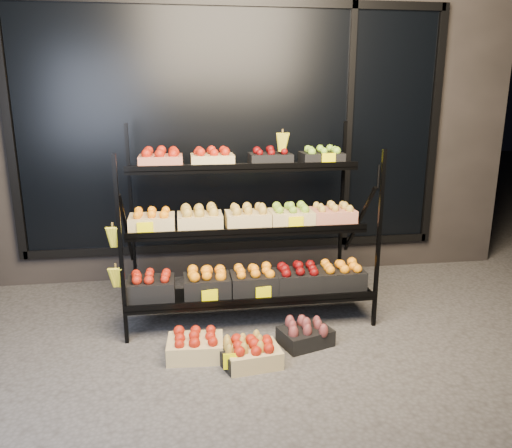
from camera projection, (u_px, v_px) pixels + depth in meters
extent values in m
plane|color=#514F4C|center=(258.00, 344.00, 3.94)|extent=(24.00, 24.00, 0.00)
cube|color=#2D2826|center=(225.00, 107.00, 5.98)|extent=(6.00, 2.00, 3.50)
cube|color=black|center=(234.00, 131.00, 5.05)|extent=(4.20, 0.04, 2.40)
cube|color=black|center=(236.00, 245.00, 5.34)|extent=(4.30, 0.06, 0.08)
cube|color=black|center=(233.00, 1.00, 4.72)|extent=(4.30, 0.06, 0.08)
cube|color=black|center=(9.00, 133.00, 4.72)|extent=(0.08, 0.06, 2.50)
cube|color=black|center=(434.00, 129.00, 5.34)|extent=(0.08, 0.06, 2.50)
cube|color=black|center=(349.00, 129.00, 5.21)|extent=(0.06, 0.06, 2.50)
cylinder|color=black|center=(379.00, 176.00, 5.36)|extent=(0.02, 0.02, 0.25)
cube|color=black|center=(121.00, 253.00, 3.77)|extent=(0.03, 0.03, 1.50)
cube|color=black|center=(379.00, 241.00, 4.07)|extent=(0.03, 0.03, 1.50)
cube|color=black|center=(132.00, 213.00, 4.68)|extent=(0.03, 0.03, 1.66)
cube|color=black|center=(342.00, 206.00, 4.97)|extent=(0.03, 0.03, 1.66)
cube|color=black|center=(252.00, 296.00, 4.21)|extent=(2.05, 0.42, 0.03)
cube|color=black|center=(255.00, 301.00, 4.01)|extent=(2.05, 0.02, 0.05)
cube|color=black|center=(247.00, 229.00, 4.37)|extent=(2.05, 0.40, 0.03)
cube|color=black|center=(250.00, 231.00, 4.17)|extent=(2.05, 0.02, 0.05)
cube|color=black|center=(242.00, 168.00, 4.52)|extent=(2.05, 0.40, 0.03)
cube|color=black|center=(245.00, 167.00, 4.33)|extent=(2.05, 0.02, 0.05)
cube|color=tan|center=(161.00, 162.00, 4.40)|extent=(0.38, 0.28, 0.11)
ellipsoid|color=#B6150D|center=(160.00, 152.00, 4.38)|extent=(0.32, 0.24, 0.07)
cube|color=#D6BE7C|center=(212.00, 160.00, 4.47)|extent=(0.38, 0.28, 0.11)
ellipsoid|color=#B6150D|center=(212.00, 151.00, 4.45)|extent=(0.32, 0.24, 0.07)
cube|color=black|center=(270.00, 159.00, 4.54)|extent=(0.38, 0.28, 0.11)
ellipsoid|color=#620708|center=(270.00, 150.00, 4.52)|extent=(0.32, 0.24, 0.07)
cube|color=black|center=(321.00, 158.00, 4.61)|extent=(0.38, 0.28, 0.11)
ellipsoid|color=#85BC2F|center=(322.00, 149.00, 4.59)|extent=(0.32, 0.24, 0.07)
cube|color=#D6BE7C|center=(152.00, 223.00, 4.23)|extent=(0.38, 0.28, 0.14)
ellipsoid|color=orange|center=(151.00, 212.00, 4.20)|extent=(0.32, 0.24, 0.07)
cube|color=#D6BE7C|center=(200.00, 222.00, 4.29)|extent=(0.38, 0.28, 0.14)
ellipsoid|color=gold|center=(200.00, 210.00, 4.26)|extent=(0.32, 0.24, 0.07)
cube|color=#D6BE7C|center=(248.00, 220.00, 4.34)|extent=(0.38, 0.28, 0.14)
ellipsoid|color=gold|center=(248.00, 209.00, 4.32)|extent=(0.32, 0.24, 0.07)
cube|color=#D6BE7C|center=(291.00, 218.00, 4.40)|extent=(0.38, 0.28, 0.14)
ellipsoid|color=#85BC2F|center=(291.00, 207.00, 4.38)|extent=(0.32, 0.24, 0.07)
cube|color=tan|center=(332.00, 217.00, 4.46)|extent=(0.38, 0.28, 0.14)
ellipsoid|color=gold|center=(333.00, 206.00, 4.43)|extent=(0.32, 0.24, 0.07)
cube|color=black|center=(151.00, 290.00, 4.06)|extent=(0.38, 0.28, 0.18)
ellipsoid|color=#B6150D|center=(150.00, 276.00, 4.03)|extent=(0.32, 0.24, 0.07)
cube|color=black|center=(207.00, 287.00, 4.13)|extent=(0.38, 0.28, 0.18)
ellipsoid|color=orange|center=(207.00, 273.00, 4.10)|extent=(0.32, 0.24, 0.07)
cube|color=black|center=(254.00, 284.00, 4.18)|extent=(0.38, 0.28, 0.18)
ellipsoid|color=orange|center=(254.00, 271.00, 4.15)|extent=(0.32, 0.24, 0.07)
cube|color=black|center=(298.00, 281.00, 4.24)|extent=(0.38, 0.28, 0.18)
ellipsoid|color=#620708|center=(298.00, 268.00, 4.21)|extent=(0.32, 0.24, 0.07)
cube|color=black|center=(341.00, 279.00, 4.29)|extent=(0.38, 0.28, 0.18)
ellipsoid|color=orange|center=(341.00, 266.00, 4.26)|extent=(0.32, 0.24, 0.07)
ellipsoid|color=yellow|center=(112.00, 226.00, 3.73)|extent=(0.14, 0.08, 0.22)
ellipsoid|color=yellow|center=(115.00, 267.00, 3.81)|extent=(0.14, 0.08, 0.22)
ellipsoid|color=yellow|center=(283.00, 132.00, 4.40)|extent=(0.14, 0.08, 0.22)
cube|color=#FFF400|center=(145.00, 230.00, 4.08)|extent=(0.13, 0.01, 0.12)
cube|color=#FFF400|center=(296.00, 224.00, 4.26)|extent=(0.13, 0.01, 0.12)
cube|color=#FFF400|center=(329.00, 160.00, 4.47)|extent=(0.13, 0.01, 0.12)
cube|color=#FFF400|center=(210.00, 297.00, 3.99)|extent=(0.13, 0.01, 0.12)
cube|color=#FFF400|center=(264.00, 294.00, 4.06)|extent=(0.13, 0.01, 0.12)
cube|color=#FFF400|center=(233.00, 366.00, 3.51)|extent=(0.13, 0.01, 0.12)
cube|color=#D6BE7C|center=(195.00, 348.00, 3.74)|extent=(0.43, 0.33, 0.14)
ellipsoid|color=#B6150D|center=(195.00, 336.00, 3.71)|extent=(0.36, 0.28, 0.07)
cube|color=black|center=(244.00, 355.00, 3.66)|extent=(0.42, 0.37, 0.12)
ellipsoid|color=gold|center=(244.00, 344.00, 3.64)|extent=(0.35, 0.31, 0.07)
cube|color=#D6BE7C|center=(253.00, 356.00, 3.63)|extent=(0.42, 0.33, 0.13)
ellipsoid|color=#B6150D|center=(253.00, 344.00, 3.61)|extent=(0.35, 0.28, 0.07)
cube|color=black|center=(305.00, 336.00, 3.93)|extent=(0.45, 0.38, 0.13)
ellipsoid|color=brown|center=(306.00, 325.00, 3.90)|extent=(0.38, 0.32, 0.07)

